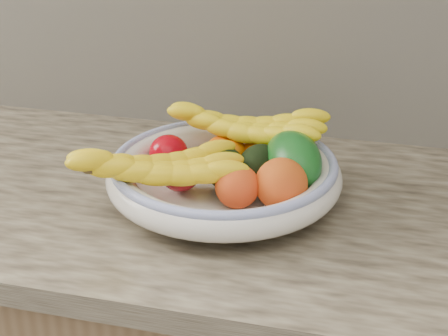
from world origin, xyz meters
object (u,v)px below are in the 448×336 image
banana_bunch_back (245,131)px  banana_bunch_front (158,172)px  fruit_bowl (224,174)px  green_mango (293,161)px

banana_bunch_back → banana_bunch_front: bearing=-115.0°
fruit_bowl → green_mango: bearing=10.8°
fruit_bowl → banana_bunch_back: size_ratio=1.29×
green_mango → banana_bunch_back: (-0.10, 0.08, 0.01)m
fruit_bowl → banana_bunch_front: banana_bunch_front is taller
banana_bunch_back → fruit_bowl: bearing=-94.3°
banana_bunch_back → banana_bunch_front: size_ratio=1.04×
green_mango → banana_bunch_back: size_ratio=0.45×
banana_bunch_back → banana_bunch_front: banana_bunch_back is taller
fruit_bowl → banana_bunch_back: 0.11m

